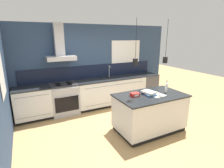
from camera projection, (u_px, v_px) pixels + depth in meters
ground_plane at (123, 131)px, 4.28m from camera, size 16.00×16.00×0.00m
wall_back at (91, 65)px, 5.61m from camera, size 5.60×2.34×2.60m
wall_left at (1, 85)px, 3.47m from camera, size 0.08×3.80×2.60m
counter_run_left at (33, 103)px, 4.78m from camera, size 0.97×0.64×0.91m
counter_run_sink at (112, 91)px, 5.84m from camera, size 2.37×0.64×1.30m
oven_range at (65, 99)px, 5.15m from camera, size 0.77×0.66×0.91m
dishwasher at (147, 86)px, 6.49m from camera, size 0.59×0.65×0.91m
kitchen_island at (150, 112)px, 4.21m from camera, size 1.65×0.98×0.91m
bottle_on_island at (166, 87)px, 4.25m from camera, size 0.07×0.07×0.29m
book_stack at (149, 93)px, 4.08m from camera, size 0.28×0.37×0.08m
red_supply_box at (135, 95)px, 3.98m from camera, size 0.18×0.15×0.08m
paper_pile at (157, 95)px, 4.06m from camera, size 0.35×0.34×0.01m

